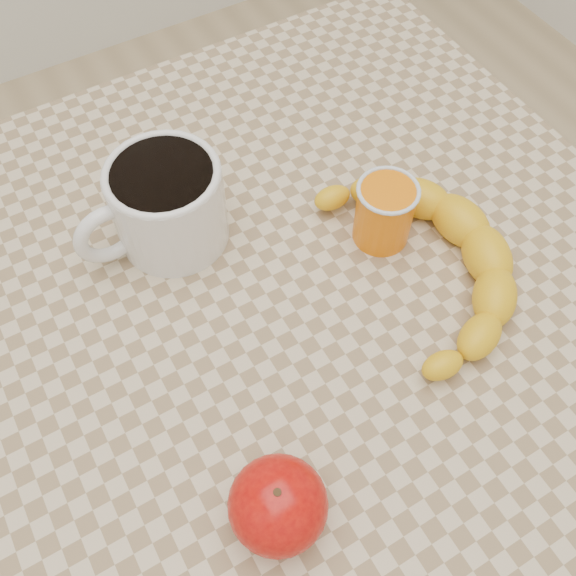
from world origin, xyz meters
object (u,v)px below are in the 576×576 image
apple (278,505)px  table (288,339)px  coffee_mug (165,203)px  banana (426,261)px  orange_juice_glass (384,212)px

apple → table: bearing=57.8°
apple → coffee_mug: bearing=81.6°
table → banana: size_ratio=2.37×
apple → banana: 0.28m
orange_juice_glass → apple: same height
coffee_mug → apple: (-0.05, -0.31, -0.02)m
table → orange_juice_glass: 0.18m
coffee_mug → apple: coffee_mug is taller
table → coffee_mug: bearing=117.0°
coffee_mug → apple: bearing=-98.4°
coffee_mug → banana: 0.27m
orange_juice_glass → banana: orange_juice_glass is taller
coffee_mug → orange_juice_glass: bearing=-30.0°
coffee_mug → banana: (0.20, -0.18, -0.03)m
apple → orange_juice_glass: bearing=39.9°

